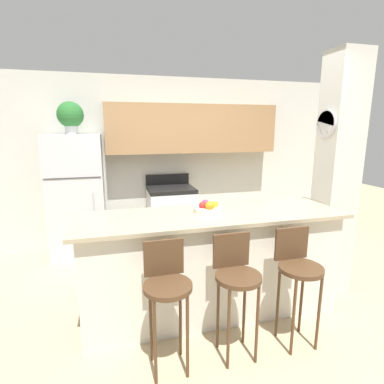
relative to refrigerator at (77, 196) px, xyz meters
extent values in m
plane|color=tan|center=(1.39, -1.80, -0.85)|extent=(14.00, 14.00, 0.00)
cube|color=silver|center=(1.39, 0.36, 0.42)|extent=(5.60, 0.06, 2.55)
cube|color=#9E754C|center=(1.73, 0.17, 0.92)|extent=(2.62, 0.32, 0.72)
cube|color=silver|center=(1.34, 0.19, 0.68)|extent=(0.75, 0.28, 0.12)
cube|color=silver|center=(2.81, -1.71, 0.42)|extent=(0.36, 0.32, 2.55)
cylinder|color=silver|center=(2.62, -1.71, 0.98)|extent=(0.02, 0.28, 0.28)
cylinder|color=white|center=(2.61, -1.71, 0.98)|extent=(0.01, 0.25, 0.25)
cube|color=silver|center=(1.39, -1.80, -0.37)|extent=(2.39, 0.62, 0.97)
cube|color=tan|center=(1.39, -1.80, 0.14)|extent=(2.51, 0.74, 0.03)
cube|color=silver|center=(0.00, 0.00, -0.27)|extent=(0.73, 0.61, 1.16)
cube|color=silver|center=(0.00, 0.00, 0.58)|extent=(0.73, 0.61, 0.55)
cube|color=#333333|center=(0.00, -0.31, 0.31)|extent=(0.70, 0.01, 0.01)
cylinder|color=#B2B2B7|center=(0.23, -0.31, -0.21)|extent=(0.02, 0.02, 0.64)
cube|color=white|center=(1.34, 0.01, -0.43)|extent=(0.69, 0.61, 0.85)
cube|color=black|center=(1.34, 0.01, 0.03)|extent=(0.69, 0.61, 0.06)
cube|color=black|center=(1.34, 0.29, 0.14)|extent=(0.69, 0.04, 0.16)
cube|color=black|center=(1.34, -0.30, -0.39)|extent=(0.41, 0.01, 0.27)
cylinder|color=#4C331E|center=(0.84, -2.43, -0.17)|extent=(0.36, 0.36, 0.03)
cube|color=#4C331E|center=(0.84, -2.28, -0.02)|extent=(0.30, 0.02, 0.28)
cylinder|color=#4C331E|center=(0.72, -2.54, -0.52)|extent=(0.02, 0.02, 0.66)
cylinder|color=#4C331E|center=(0.96, -2.54, -0.52)|extent=(0.02, 0.02, 0.66)
cylinder|color=#4C331E|center=(0.72, -2.31, -0.52)|extent=(0.02, 0.02, 0.66)
cylinder|color=#4C331E|center=(0.96, -2.31, -0.52)|extent=(0.02, 0.02, 0.66)
cylinder|color=#4C331E|center=(1.39, -2.43, -0.17)|extent=(0.36, 0.36, 0.03)
cube|color=#4C331E|center=(1.39, -2.28, -0.02)|extent=(0.30, 0.02, 0.28)
cylinder|color=#4C331E|center=(1.27, -2.54, -0.52)|extent=(0.02, 0.02, 0.66)
cylinder|color=#4C331E|center=(1.50, -2.54, -0.52)|extent=(0.02, 0.02, 0.66)
cylinder|color=#4C331E|center=(1.27, -2.31, -0.52)|extent=(0.02, 0.02, 0.66)
cylinder|color=#4C331E|center=(1.50, -2.31, -0.52)|extent=(0.02, 0.02, 0.66)
cylinder|color=#4C331E|center=(1.93, -2.43, -0.17)|extent=(0.36, 0.36, 0.03)
cube|color=#4C331E|center=(1.93, -2.28, -0.02)|extent=(0.30, 0.02, 0.28)
cylinder|color=#4C331E|center=(1.81, -2.54, -0.52)|extent=(0.02, 0.02, 0.66)
cylinder|color=#4C331E|center=(2.05, -2.54, -0.52)|extent=(0.02, 0.02, 0.66)
cylinder|color=#4C331E|center=(1.81, -2.31, -0.52)|extent=(0.02, 0.02, 0.66)
cylinder|color=#4C331E|center=(2.05, -2.31, -0.52)|extent=(0.02, 0.02, 0.66)
cylinder|color=silver|center=(0.00, 0.00, 0.92)|extent=(0.16, 0.16, 0.13)
sphere|color=#286B2D|center=(0.00, 0.00, 1.11)|extent=(0.34, 0.34, 0.34)
cylinder|color=silver|center=(1.36, -1.75, 0.18)|extent=(0.29, 0.29, 0.05)
sphere|color=gold|center=(1.43, -1.75, 0.23)|extent=(0.07, 0.07, 0.07)
sphere|color=#7A2D56|center=(1.35, -1.69, 0.23)|extent=(0.07, 0.07, 0.07)
sphere|color=red|center=(1.30, -1.76, 0.23)|extent=(0.07, 0.07, 0.07)
sphere|color=orange|center=(1.35, -1.81, 0.23)|extent=(0.09, 0.09, 0.09)
cylinder|color=#59595B|center=(0.59, -0.20, -0.66)|extent=(0.28, 0.28, 0.38)
camera|label=1|loc=(0.51, -4.35, 0.94)|focal=28.00mm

